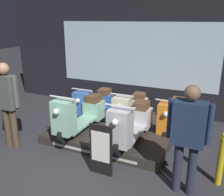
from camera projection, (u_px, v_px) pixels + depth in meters
The scene contains 12 objects.
ground_plane at pixel (49, 186), 3.87m from camera, with size 30.00×30.00×0.00m, color #2D2D33.
shop_wall_back at pixel (135, 53), 6.71m from camera, with size 8.02×0.09×3.20m.
display_platform at pixel (105, 140), 5.13m from camera, with size 2.53×1.12×0.20m.
scooter_display_left at pixel (80, 114), 5.19m from camera, with size 0.54×1.66×0.93m.
scooter_display_right at pixel (131, 123), 4.74m from camera, with size 0.54×1.66×0.93m.
scooter_backrow_0 at pixel (94, 104), 6.43m from camera, with size 0.54×1.66×0.93m.
scooter_backrow_1 at pixel (131, 110), 6.03m from camera, with size 0.54×1.66×0.93m.
scooter_backrow_2 at pixel (173, 116), 5.64m from camera, with size 0.54×1.66×0.93m.
person_left_browsing at pixel (7, 99), 4.78m from camera, with size 0.56×0.22×1.71m.
person_right_browsing at pixel (188, 132), 3.46m from camera, with size 0.61×0.25×1.66m.
price_sign_board at pixel (101, 150), 4.05m from camera, with size 0.40×0.04×0.89m.
street_bollard at pixel (221, 159), 3.80m from camera, with size 0.10×0.10×0.88m.
Camera 1 is at (2.23, -2.57, 2.49)m, focal length 40.00 mm.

